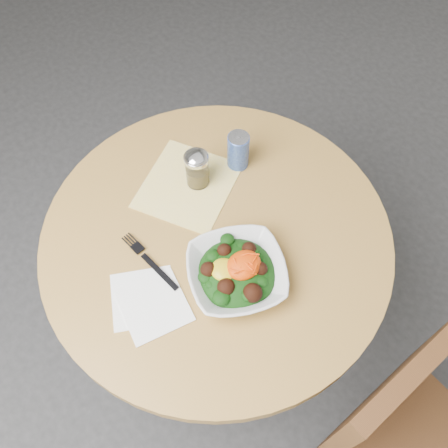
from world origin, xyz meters
The scene contains 9 objects.
ground centered at (0.00, 0.00, 0.00)m, with size 6.00×6.00×0.00m, color #2A2A2C.
table centered at (0.00, 0.00, 0.55)m, with size 0.90×0.90×0.75m.
chair centered at (0.10, -0.64, 0.51)m, with size 0.42×0.42×0.91m.
cloth_napkin centered at (0.03, 0.17, 0.75)m, with size 0.25×0.23×0.00m, color #DEB20B.
paper_napkins centered at (-0.24, -0.05, 0.75)m, with size 0.20×0.22×0.00m.
salad_bowl centered at (-0.04, -0.13, 0.78)m, with size 0.31×0.31×0.09m.
fork centered at (-0.18, 0.04, 0.76)m, with size 0.04×0.20×0.00m.
spice_shaker centered at (0.06, 0.16, 0.81)m, with size 0.07×0.07×0.12m.
beverage_can centered at (0.19, 0.15, 0.81)m, with size 0.06×0.06×0.11m.
Camera 1 is at (-0.37, -0.51, 1.85)m, focal length 40.00 mm.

